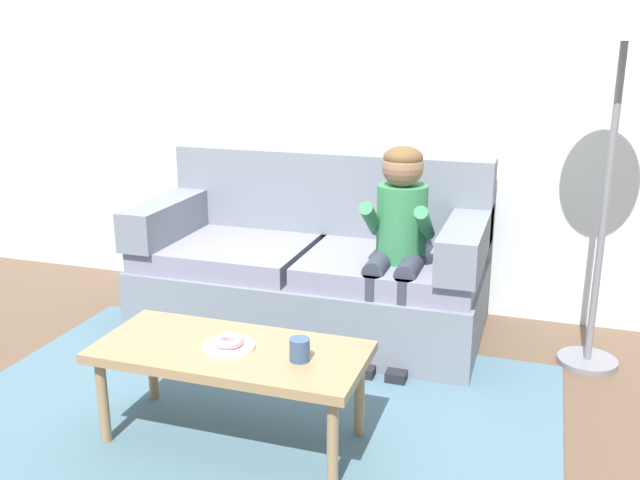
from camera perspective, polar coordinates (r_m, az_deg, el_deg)
name	(u,v)px	position (r m, az deg, el deg)	size (l,w,h in m)	color
ground	(265,395)	(3.40, -4.50, -12.43)	(10.00, 10.00, 0.00)	brown
wall_back	(349,76)	(4.31, 2.40, 13.19)	(8.00, 0.10, 2.80)	silver
area_rug	(243,420)	(3.20, -6.27, -14.35)	(2.68, 1.95, 0.01)	#476675
couch	(313,269)	(4.01, -0.56, -2.34)	(1.91, 0.90, 0.98)	slate
coffee_table	(231,358)	(2.91, -7.26, -9.47)	(1.10, 0.50, 0.42)	#937551
person_child	(398,232)	(3.59, 6.39, 0.63)	(0.34, 0.58, 1.10)	#337A4C
plate	(229,346)	(2.88, -7.40, -8.58)	(0.21, 0.21, 0.01)	white
donut	(229,341)	(2.87, -7.42, -8.12)	(0.12, 0.12, 0.04)	pink
mug	(300,350)	(2.74, -1.66, -8.89)	(0.08, 0.08, 0.09)	#334C72
toy_controller	(173,367)	(3.67, -11.83, -10.04)	(0.23, 0.09, 0.05)	gold
floor_lamp	(625,40)	(3.58, 23.52, 14.65)	(0.42, 0.42, 1.87)	slate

